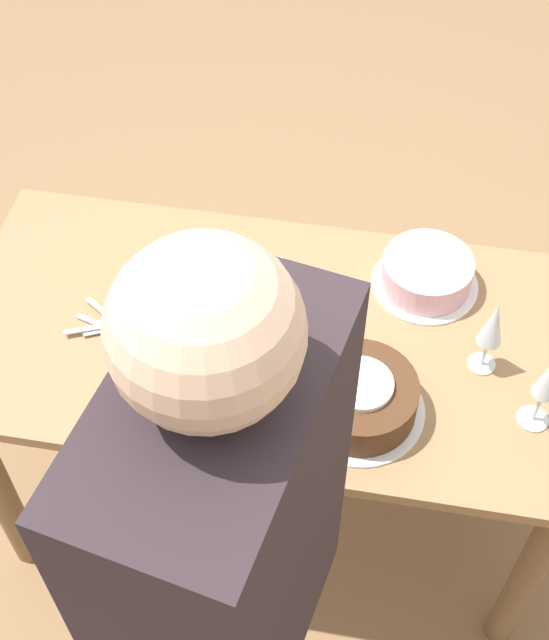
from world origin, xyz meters
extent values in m
plane|color=#8E6B47|center=(0.00, 0.00, 0.00)|extent=(12.00, 12.00, 0.00)
cube|color=#9E754C|center=(0.00, 0.00, 0.75)|extent=(1.43, 0.70, 0.03)
cylinder|color=brown|center=(0.64, -0.28, 0.37)|extent=(0.07, 0.07, 0.74)
cylinder|color=brown|center=(-0.64, 0.28, 0.37)|extent=(0.07, 0.07, 0.74)
cylinder|color=brown|center=(0.64, 0.28, 0.37)|extent=(0.07, 0.07, 0.74)
cylinder|color=white|center=(-0.04, 0.06, 0.77)|extent=(0.27, 0.27, 0.01)
cylinder|color=white|center=(-0.04, 0.06, 0.80)|extent=(0.23, 0.23, 0.06)
cylinder|color=#4C2D19|center=(-0.04, 0.06, 0.84)|extent=(0.13, 0.13, 0.01)
cylinder|color=white|center=(0.20, -0.17, 0.77)|extent=(0.28, 0.28, 0.01)
cylinder|color=#4C2D19|center=(0.20, -0.17, 0.81)|extent=(0.24, 0.24, 0.08)
cylinder|color=white|center=(0.20, -0.17, 0.86)|extent=(0.13, 0.13, 0.01)
cylinder|color=white|center=(0.32, 0.20, 0.77)|extent=(0.25, 0.25, 0.01)
cylinder|color=#E5B2C6|center=(0.32, 0.20, 0.81)|extent=(0.21, 0.21, 0.08)
cylinder|color=silver|center=(0.56, -0.13, 0.77)|extent=(0.07, 0.07, 0.00)
cylinder|color=silver|center=(0.56, -0.13, 0.82)|extent=(0.01, 0.01, 0.09)
cylinder|color=silver|center=(0.45, -0.01, 0.77)|extent=(0.06, 0.06, 0.00)
cylinder|color=silver|center=(0.45, -0.01, 0.81)|extent=(0.01, 0.01, 0.08)
cone|color=silver|center=(0.45, -0.01, 0.91)|extent=(0.05, 0.05, 0.11)
cube|color=silver|center=(-0.32, -0.01, 0.77)|extent=(0.16, 0.07, 0.00)
cube|color=silver|center=(-0.36, -0.05, 0.77)|extent=(0.17, 0.06, 0.00)
cube|color=silver|center=(-0.34, -0.04, 0.77)|extent=(0.16, 0.08, 0.00)
cube|color=silver|center=(-0.36, -0.03, 0.78)|extent=(0.15, 0.10, 0.00)
cube|color=silver|center=(-0.38, -0.05, 0.78)|extent=(0.16, 0.08, 0.00)
cube|color=#2D2328|center=(0.05, -0.69, 1.21)|extent=(0.29, 0.43, 0.71)
sphere|color=#DBB293|center=(0.05, -0.69, 1.66)|extent=(0.19, 0.19, 0.19)
camera|label=1|loc=(0.21, -1.19, 2.32)|focal=50.00mm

